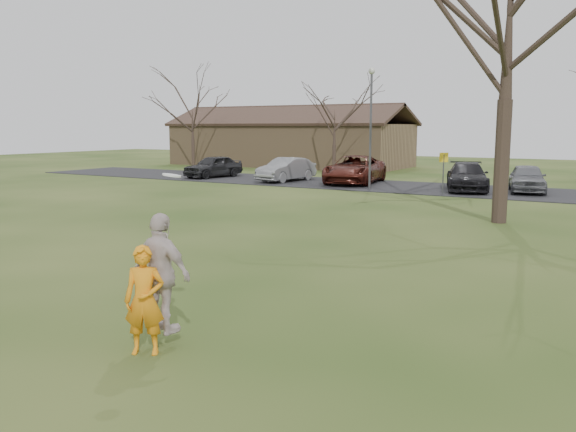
{
  "coord_description": "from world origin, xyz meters",
  "views": [
    {
      "loc": [
        6.03,
        -6.19,
        3.28
      ],
      "look_at": [
        0.0,
        4.0,
        1.5
      ],
      "focal_mm": 36.95,
      "sensor_mm": 36.0,
      "label": 1
    }
  ],
  "objects_px": {
    "car_1": "(286,169)",
    "car_2": "(355,169)",
    "car_0": "(213,166)",
    "car_3": "(467,177)",
    "player_defender": "(144,300)",
    "catching_play": "(162,273)",
    "building": "(289,143)",
    "lamp_post": "(371,114)",
    "car_4": "(527,178)",
    "big_tree": "(510,13)"
  },
  "relations": [
    {
      "from": "building",
      "to": "big_tree",
      "type": "bearing_deg",
      "value": -46.27
    },
    {
      "from": "car_0",
      "to": "car_2",
      "type": "height_order",
      "value": "car_2"
    },
    {
      "from": "car_0",
      "to": "lamp_post",
      "type": "bearing_deg",
      "value": -1.02
    },
    {
      "from": "big_tree",
      "to": "lamp_post",
      "type": "bearing_deg",
      "value": 136.85
    },
    {
      "from": "car_1",
      "to": "car_4",
      "type": "distance_m",
      "value": 13.58
    },
    {
      "from": "lamp_post",
      "to": "big_tree",
      "type": "relative_size",
      "value": 0.45
    },
    {
      "from": "car_0",
      "to": "car_1",
      "type": "distance_m",
      "value": 5.54
    },
    {
      "from": "car_1",
      "to": "car_2",
      "type": "distance_m",
      "value": 4.21
    },
    {
      "from": "catching_play",
      "to": "player_defender",
      "type": "bearing_deg",
      "value": -92.8
    },
    {
      "from": "lamp_post",
      "to": "player_defender",
      "type": "bearing_deg",
      "value": -75.09
    },
    {
      "from": "car_4",
      "to": "lamp_post",
      "type": "relative_size",
      "value": 0.66
    },
    {
      "from": "lamp_post",
      "to": "car_2",
      "type": "bearing_deg",
      "value": 126.53
    },
    {
      "from": "player_defender",
      "to": "catching_play",
      "type": "height_order",
      "value": "catching_play"
    },
    {
      "from": "car_1",
      "to": "car_3",
      "type": "bearing_deg",
      "value": 8.12
    },
    {
      "from": "car_3",
      "to": "building",
      "type": "height_order",
      "value": "building"
    },
    {
      "from": "catching_play",
      "to": "building",
      "type": "xyz_separation_m",
      "value": [
        -20.04,
        37.76,
        0.81
      ]
    },
    {
      "from": "car_1",
      "to": "car_0",
      "type": "bearing_deg",
      "value": -173.38
    },
    {
      "from": "player_defender",
      "to": "car_3",
      "type": "distance_m",
      "value": 24.97
    },
    {
      "from": "car_4",
      "to": "car_2",
      "type": "bearing_deg",
      "value": 167.87
    },
    {
      "from": "building",
      "to": "big_tree",
      "type": "xyz_separation_m",
      "value": [
        22.0,
        -23.0,
        5.07
      ]
    },
    {
      "from": "car_1",
      "to": "car_3",
      "type": "height_order",
      "value": "car_3"
    },
    {
      "from": "player_defender",
      "to": "lamp_post",
      "type": "height_order",
      "value": "lamp_post"
    },
    {
      "from": "car_1",
      "to": "car_2",
      "type": "xyz_separation_m",
      "value": [
        4.11,
        0.9,
        0.09
      ]
    },
    {
      "from": "car_4",
      "to": "building",
      "type": "bearing_deg",
      "value": 136.99
    },
    {
      "from": "car_0",
      "to": "car_2",
      "type": "distance_m",
      "value": 9.69
    },
    {
      "from": "car_4",
      "to": "car_1",
      "type": "bearing_deg",
      "value": 171.53
    },
    {
      "from": "car_2",
      "to": "lamp_post",
      "type": "distance_m",
      "value": 4.81
    },
    {
      "from": "building",
      "to": "big_tree",
      "type": "height_order",
      "value": "big_tree"
    },
    {
      "from": "big_tree",
      "to": "car_1",
      "type": "bearing_deg",
      "value": 146.27
    },
    {
      "from": "player_defender",
      "to": "building",
      "type": "height_order",
      "value": "building"
    },
    {
      "from": "car_4",
      "to": "building",
      "type": "relative_size",
      "value": 0.2
    },
    {
      "from": "catching_play",
      "to": "car_0",
      "type": "bearing_deg",
      "value": 126.32
    },
    {
      "from": "car_2",
      "to": "catching_play",
      "type": "xyz_separation_m",
      "value": [
        8.22,
        -25.2,
        0.28
      ]
    },
    {
      "from": "car_3",
      "to": "car_4",
      "type": "xyz_separation_m",
      "value": [
        2.81,
        0.72,
        -0.01
      ]
    },
    {
      "from": "building",
      "to": "catching_play",
      "type": "bearing_deg",
      "value": -62.04
    },
    {
      "from": "car_1",
      "to": "building",
      "type": "bearing_deg",
      "value": 126.55
    },
    {
      "from": "car_2",
      "to": "car_4",
      "type": "height_order",
      "value": "car_2"
    },
    {
      "from": "player_defender",
      "to": "lamp_post",
      "type": "relative_size",
      "value": 0.26
    },
    {
      "from": "car_2",
      "to": "car_1",
      "type": "bearing_deg",
      "value": -176.88
    },
    {
      "from": "car_1",
      "to": "car_4",
      "type": "relative_size",
      "value": 1.04
    },
    {
      "from": "car_0",
      "to": "building",
      "type": "height_order",
      "value": "building"
    },
    {
      "from": "building",
      "to": "car_2",
      "type": "bearing_deg",
      "value": -46.73
    },
    {
      "from": "car_4",
      "to": "big_tree",
      "type": "distance_m",
      "value": 12.26
    },
    {
      "from": "car_2",
      "to": "car_4",
      "type": "xyz_separation_m",
      "value": [
        9.44,
        0.08,
        -0.1
      ]
    },
    {
      "from": "car_3",
      "to": "building",
      "type": "bearing_deg",
      "value": 127.78
    },
    {
      "from": "lamp_post",
      "to": "car_0",
      "type": "bearing_deg",
      "value": 170.15
    },
    {
      "from": "lamp_post",
      "to": "big_tree",
      "type": "bearing_deg",
      "value": -43.15
    },
    {
      "from": "car_3",
      "to": "big_tree",
      "type": "distance_m",
      "value": 12.15
    },
    {
      "from": "car_2",
      "to": "car_3",
      "type": "distance_m",
      "value": 6.66
    },
    {
      "from": "car_0",
      "to": "car_4",
      "type": "distance_m",
      "value": 19.11
    }
  ]
}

